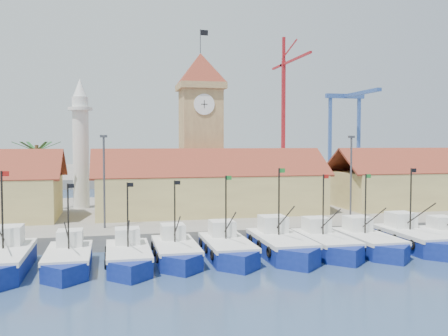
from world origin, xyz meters
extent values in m
plane|color=navy|center=(0.00, 0.00, 0.00)|extent=(400.00, 400.00, 0.00)
cube|color=gray|center=(0.00, 24.00, 0.75)|extent=(140.00, 32.00, 1.50)
cube|color=gray|center=(0.00, 110.00, 1.00)|extent=(240.00, 80.00, 2.00)
cube|color=navy|center=(-19.46, 2.54, 0.55)|extent=(3.83, 8.66, 1.97)
cube|color=silver|center=(-19.46, 2.54, 1.53)|extent=(3.91, 8.90, 0.38)
cube|color=silver|center=(-19.46, 4.71, 2.41)|extent=(2.30, 2.41, 1.53)
cylinder|color=black|center=(-19.46, 3.09, 4.59)|extent=(0.15, 0.15, 6.13)
cube|color=#A5140F|center=(-19.19, 3.09, 7.44)|extent=(0.55, 0.02, 0.38)
cube|color=navy|center=(-14.65, 2.43, 0.47)|extent=(3.31, 7.49, 1.70)
cube|color=navy|center=(-14.65, -1.31, 0.47)|extent=(3.31, 3.31, 1.70)
cube|color=silver|center=(-14.65, 2.43, 1.32)|extent=(3.38, 7.70, 0.33)
cube|color=silver|center=(-14.65, 4.31, 2.08)|extent=(1.99, 2.08, 1.32)
cylinder|color=black|center=(-14.65, 2.91, 3.97)|extent=(0.13, 0.13, 5.30)
cube|color=black|center=(-14.42, 2.91, 6.43)|extent=(0.47, 0.02, 0.33)
cube|color=navy|center=(-10.11, 2.22, 0.47)|extent=(3.32, 7.51, 1.71)
cube|color=navy|center=(-10.11, -1.54, 0.47)|extent=(3.32, 3.32, 1.71)
cube|color=silver|center=(-10.11, 2.22, 1.33)|extent=(3.39, 7.72, 0.33)
cube|color=silver|center=(-10.11, 4.09, 2.09)|extent=(1.99, 2.09, 1.33)
cylinder|color=black|center=(-10.11, 2.69, 3.98)|extent=(0.13, 0.13, 5.31)
cube|color=black|center=(-9.87, 2.69, 6.45)|extent=(0.47, 0.02, 0.33)
cube|color=navy|center=(-6.21, 3.31, 0.48)|extent=(3.33, 7.53, 1.71)
cube|color=navy|center=(-6.21, -0.45, 0.48)|extent=(3.33, 3.33, 1.71)
cube|color=silver|center=(-6.21, 3.31, 1.33)|extent=(3.39, 7.74, 0.33)
cube|color=silver|center=(-6.21, 5.19, 2.09)|extent=(2.00, 2.09, 1.33)
cylinder|color=black|center=(-6.21, 3.79, 3.99)|extent=(0.13, 0.13, 5.32)
cube|color=black|center=(-5.97, 3.79, 6.46)|extent=(0.48, 0.02, 0.33)
cube|color=navy|center=(-1.84, 3.27, 0.50)|extent=(3.50, 7.92, 1.80)
cube|color=navy|center=(-1.84, -0.69, 0.50)|extent=(3.50, 3.50, 1.80)
cube|color=silver|center=(-1.84, 3.27, 1.40)|extent=(3.57, 8.14, 0.35)
cube|color=silver|center=(-1.84, 5.25, 2.20)|extent=(2.10, 2.20, 1.40)
cylinder|color=black|center=(-1.84, 3.77, 4.20)|extent=(0.14, 0.14, 5.60)
cube|color=#197226|center=(-1.59, 3.77, 6.80)|extent=(0.50, 0.02, 0.35)
cube|color=navy|center=(2.95, 3.30, 0.54)|extent=(3.78, 8.56, 1.95)
cube|color=navy|center=(2.95, -0.98, 0.54)|extent=(3.78, 3.78, 1.95)
cube|color=silver|center=(2.95, 3.30, 1.51)|extent=(3.86, 8.80, 0.38)
cube|color=silver|center=(2.95, 5.44, 2.38)|extent=(2.27, 2.38, 1.51)
cylinder|color=black|center=(2.95, 3.84, 4.54)|extent=(0.15, 0.15, 6.05)
cube|color=#197226|center=(3.22, 3.84, 7.35)|extent=(0.54, 0.02, 0.38)
cube|color=navy|center=(7.12, 3.33, 0.50)|extent=(3.48, 7.88, 1.79)
cube|color=navy|center=(7.12, -0.61, 0.50)|extent=(3.48, 3.48, 1.79)
cube|color=silver|center=(7.12, 3.33, 1.39)|extent=(3.55, 8.10, 0.35)
cube|color=silver|center=(7.12, 5.30, 2.19)|extent=(2.09, 2.19, 1.39)
cylinder|color=black|center=(7.12, 3.83, 4.18)|extent=(0.14, 0.14, 5.57)
cube|color=#A5140F|center=(7.37, 3.83, 6.76)|extent=(0.50, 0.02, 0.35)
cube|color=navy|center=(11.11, 3.02, 0.50)|extent=(3.48, 7.88, 1.79)
cube|color=navy|center=(11.11, -0.91, 0.50)|extent=(3.48, 3.48, 1.79)
cube|color=silver|center=(11.11, 3.02, 1.39)|extent=(3.55, 8.09, 0.35)
cube|color=silver|center=(11.11, 4.99, 2.19)|extent=(2.09, 2.19, 1.39)
cylinder|color=black|center=(11.11, 3.52, 4.18)|extent=(0.14, 0.14, 5.57)
cube|color=#197226|center=(11.35, 3.52, 6.76)|extent=(0.50, 0.02, 0.35)
cube|color=navy|center=(15.86, 3.24, 0.53)|extent=(3.71, 8.39, 1.91)
cube|color=navy|center=(15.86, -0.96, 0.53)|extent=(3.71, 3.71, 1.91)
cube|color=silver|center=(15.86, 3.24, 1.48)|extent=(3.78, 8.62, 0.37)
cube|color=silver|center=(15.86, 5.33, 2.33)|extent=(2.22, 2.33, 1.48)
cylinder|color=black|center=(15.86, 3.77, 4.45)|extent=(0.15, 0.15, 5.93)
cube|color=black|center=(16.13, 3.77, 7.20)|extent=(0.53, 0.02, 0.37)
cube|color=silver|center=(19.99, 4.95, 1.99)|extent=(1.90, 1.99, 1.27)
cube|color=#D7C476|center=(0.00, 20.00, 3.75)|extent=(26.00, 10.00, 4.50)
cube|color=maroon|center=(0.00, 17.50, 7.50)|extent=(27.04, 5.13, 3.21)
cube|color=maroon|center=(0.00, 22.50, 7.50)|extent=(27.04, 5.13, 3.21)
cube|color=#D7C476|center=(32.00, 20.00, 3.75)|extent=(30.00, 10.00, 4.50)
cube|color=maroon|center=(32.00, 22.50, 7.50)|extent=(31.20, 5.13, 3.21)
cube|color=tan|center=(0.00, 26.00, 9.00)|extent=(5.00, 5.00, 15.00)
cube|color=tan|center=(0.00, 26.00, 16.90)|extent=(5.80, 5.80, 0.80)
pyramid|color=maroon|center=(0.00, 26.00, 19.20)|extent=(5.80, 5.80, 4.00)
cylinder|color=white|center=(0.00, 23.45, 14.50)|extent=(2.60, 0.15, 2.60)
cube|color=black|center=(0.00, 23.37, 14.50)|extent=(0.08, 0.02, 1.00)
cube|color=black|center=(0.00, 23.37, 14.50)|extent=(0.80, 0.02, 0.08)
cylinder|color=#3F3F44|center=(0.00, 26.00, 22.70)|extent=(0.10, 0.10, 3.00)
cube|color=black|center=(0.50, 26.00, 23.80)|extent=(1.00, 0.03, 0.70)
cylinder|color=silver|center=(-15.00, 28.00, 8.50)|extent=(2.00, 2.00, 14.00)
cylinder|color=silver|center=(-15.00, 28.00, 14.00)|extent=(3.00, 3.00, 0.40)
cone|color=silver|center=(-15.00, 28.00, 16.60)|extent=(1.80, 1.80, 2.40)
cylinder|color=brown|center=(-20.00, 26.00, 5.50)|extent=(0.44, 0.44, 8.00)
cube|color=#1B4F1E|center=(-18.60, 26.00, 9.30)|extent=(2.80, 0.35, 1.18)
cube|color=#1B4F1E|center=(-19.30, 27.21, 9.30)|extent=(1.71, 2.60, 1.18)
cube|color=#1B4F1E|center=(-20.70, 27.21, 9.30)|extent=(1.71, 2.60, 1.18)
cube|color=#1B4F1E|center=(-21.40, 26.00, 9.30)|extent=(2.80, 0.35, 1.18)
cube|color=#1B4F1E|center=(-20.70, 24.79, 9.30)|extent=(1.71, 2.60, 1.18)
cube|color=#1B4F1E|center=(-19.30, 24.79, 9.30)|extent=(1.71, 2.60, 1.18)
cylinder|color=#3F3F44|center=(-12.00, 12.00, 6.00)|extent=(0.20, 0.20, 9.00)
cube|color=#3F3F44|center=(-12.00, 12.00, 10.40)|extent=(0.70, 0.25, 0.25)
cylinder|color=#3F3F44|center=(14.00, 12.00, 6.00)|extent=(0.20, 0.20, 9.00)
cube|color=#3F3F44|center=(14.00, 12.00, 10.40)|extent=(0.70, 0.25, 0.25)
cube|color=maroon|center=(39.50, 105.00, 18.03)|extent=(1.00, 1.00, 32.07)
cube|color=maroon|center=(39.50, 95.75, 33.07)|extent=(0.60, 23.12, 0.60)
cube|color=maroon|center=(39.50, 110.00, 33.07)|extent=(0.60, 10.00, 0.60)
cube|color=maroon|center=(39.50, 105.00, 37.57)|extent=(0.80, 0.80, 7.00)
cube|color=#315096|center=(57.00, 110.00, 13.00)|extent=(0.90, 0.90, 22.00)
cube|color=#315096|center=(67.00, 110.00, 13.00)|extent=(0.90, 0.90, 22.00)
cube|color=#315096|center=(62.00, 110.00, 24.50)|extent=(13.00, 1.40, 1.40)
cube|color=#315096|center=(62.00, 100.00, 24.50)|extent=(1.40, 22.00, 1.00)
camera|label=1|loc=(-11.44, -37.38, 9.84)|focal=40.00mm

